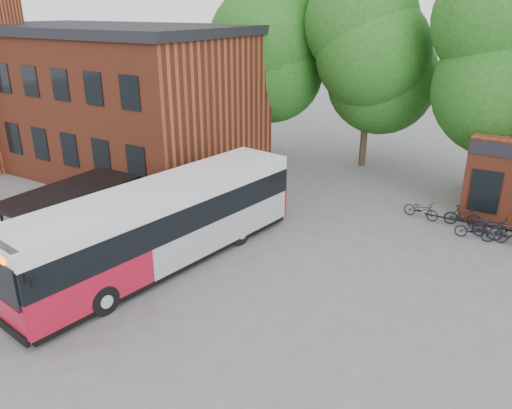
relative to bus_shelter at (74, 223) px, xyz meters
The scene contains 14 objects.
ground 4.83m from the bus_shelter, 12.53° to the left, with size 100.00×100.00×0.00m, color #5D5D5F.
station_building 13.42m from the bus_shelter, 130.36° to the left, with size 18.40×10.40×8.50m, color brown, non-canonical shape.
bus_shelter is the anchor object (origin of this frame).
bike_rail 17.67m from the bus_shelter, 38.61° to the left, with size 5.20×0.10×0.38m, color black, non-canonical shape.
tree_0 17.54m from the bus_shelter, 95.04° to the left, with size 7.92×7.92×11.00m, color #1A5115, non-canonical shape.
tree_1 19.19m from the bus_shelter, 73.01° to the left, with size 7.92×7.92×10.40m, color #1A5115, non-canonical shape.
tree_2 21.49m from the bus_shelter, 53.67° to the left, with size 7.92×7.92×11.00m, color #1A5115, non-canonical shape.
city_bus 3.74m from the bus_shelter, 21.91° to the left, with size 2.70×12.68×3.22m, color #AC1129, non-canonical shape.
bicycle_0 15.70m from the bus_shelter, 45.63° to the left, with size 0.60×1.71×0.90m, color #22232C.
bicycle_1 17.13m from the bus_shelter, 41.47° to the left, with size 0.46×1.64×0.98m, color black.
bicycle_2 16.90m from the bus_shelter, 36.58° to the left, with size 0.57×1.65×0.87m, color black.
bicycle_3 17.53m from the bus_shelter, 36.24° to the left, with size 0.44×1.57×0.94m, color #22202A.
bicycle_4 17.95m from the bus_shelter, 37.80° to the left, with size 0.61×1.76×0.93m, color black.
bicycle_5 18.12m from the bus_shelter, 34.90° to the left, with size 0.46×1.62×0.97m, color black.
Camera 1 is at (11.18, -12.75, 9.49)m, focal length 35.00 mm.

